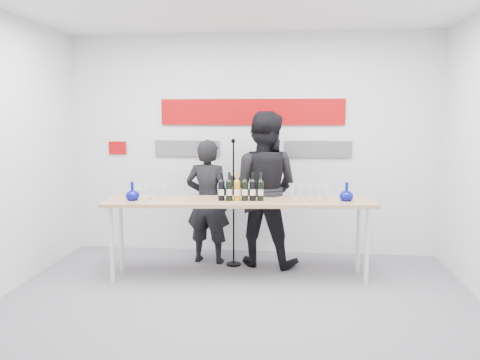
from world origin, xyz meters
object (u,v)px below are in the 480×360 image
Objects in this scene: tasting_table at (239,206)px; mic_stand at (234,227)px; presenter_left at (208,202)px; presenter_right at (263,189)px.

mic_stand reaches higher than tasting_table.
presenter_left is 0.73m from presenter_right.
presenter_right reaches higher than mic_stand.
presenter_left is 0.82× the size of presenter_right.
presenter_left reaches higher than tasting_table.
presenter_left is at bearing -176.03° from mic_stand.
tasting_table is at bearing 137.96° from presenter_left.
tasting_table is at bearing 78.68° from presenter_right.
mic_stand is at bearing 28.61° from presenter_right.
tasting_table is 1.61× the size of presenter_right.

